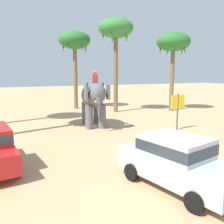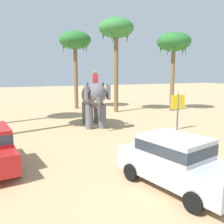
{
  "view_description": "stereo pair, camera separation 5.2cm",
  "coord_description": "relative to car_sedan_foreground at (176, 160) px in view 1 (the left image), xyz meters",
  "views": [
    {
      "loc": [
        -5.96,
        -6.79,
        3.77
      ],
      "look_at": [
        -0.57,
        5.41,
        1.6
      ],
      "focal_mm": 39.55,
      "sensor_mm": 36.0,
      "label": 1
    },
    {
      "loc": [
        -5.91,
        -6.81,
        3.77
      ],
      "look_at": [
        -0.57,
        5.41,
        1.6
      ],
      "focal_mm": 39.55,
      "sensor_mm": 36.0,
      "label": 2
    }
  ],
  "objects": [
    {
      "name": "signboard_yellow",
      "position": [
        5.29,
        6.6,
        0.76
      ],
      "size": [
        1.0,
        0.1,
        2.4
      ],
      "color": "#4C4C51",
      "rests_on": "ground"
    },
    {
      "name": "palm_tree_left_of_road",
      "position": [
        10.03,
        13.52,
        5.48
      ],
      "size": [
        3.2,
        3.2,
        7.51
      ],
      "color": "brown",
      "rests_on": "ground"
    },
    {
      "name": "car_sedan_foreground",
      "position": [
        0.0,
        0.0,
        0.0
      ],
      "size": [
        2.6,
        4.38,
        1.7
      ],
      "color": "#B7BABF",
      "rests_on": "ground"
    },
    {
      "name": "palm_tree_far_back",
      "position": [
        4.69,
        14.97,
        6.53
      ],
      "size": [
        3.2,
        3.2,
        8.63
      ],
      "color": "brown",
      "rests_on": "ground"
    },
    {
      "name": "palm_tree_behind_elephant",
      "position": [
        1.84,
        18.68,
        5.8
      ],
      "size": [
        3.2,
        3.2,
        7.85
      ],
      "color": "brown",
      "rests_on": "ground"
    },
    {
      "name": "ground_plane",
      "position": [
        0.91,
        0.59,
        -0.93
      ],
      "size": [
        120.0,
        120.0,
        0.0
      ],
      "primitive_type": "plane",
      "color": "tan"
    },
    {
      "name": "elephant_with_mahout",
      "position": [
        0.64,
        9.78,
        1.06
      ],
      "size": [
        2.14,
        3.99,
        3.88
      ],
      "color": "slate",
      "rests_on": "ground"
    }
  ]
}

